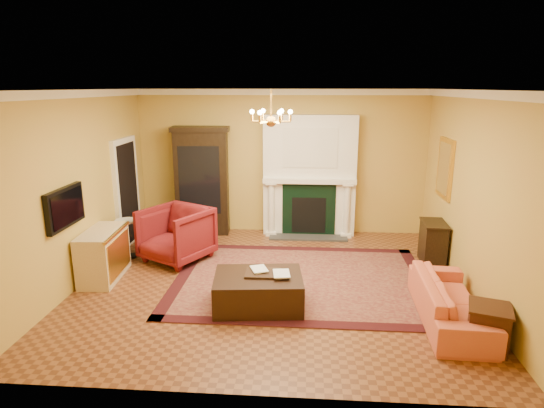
# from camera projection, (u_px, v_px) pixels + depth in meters

# --- Properties ---
(floor) EXTENTS (6.00, 5.50, 0.02)m
(floor) POSITION_uv_depth(u_px,v_px,m) (271.00, 283.00, 7.28)
(floor) COLOR brown
(floor) RESTS_ON ground
(ceiling) EXTENTS (6.00, 5.50, 0.02)m
(ceiling) POSITION_uv_depth(u_px,v_px,m) (271.00, 89.00, 6.52)
(ceiling) COLOR white
(ceiling) RESTS_ON wall_back
(wall_back) EXTENTS (6.00, 0.02, 3.00)m
(wall_back) POSITION_uv_depth(u_px,v_px,m) (281.00, 162.00, 9.56)
(wall_back) COLOR gold
(wall_back) RESTS_ON floor
(wall_front) EXTENTS (6.00, 0.02, 3.00)m
(wall_front) POSITION_uv_depth(u_px,v_px,m) (249.00, 258.00, 4.23)
(wall_front) COLOR gold
(wall_front) RESTS_ON floor
(wall_left) EXTENTS (0.02, 5.50, 3.00)m
(wall_left) POSITION_uv_depth(u_px,v_px,m) (80.00, 188.00, 7.11)
(wall_left) COLOR gold
(wall_left) RESTS_ON floor
(wall_right) EXTENTS (0.02, 5.50, 3.00)m
(wall_right) POSITION_uv_depth(u_px,v_px,m) (475.00, 195.00, 6.68)
(wall_right) COLOR gold
(wall_right) RESTS_ON floor
(fireplace) EXTENTS (1.90, 0.70, 2.50)m
(fireplace) POSITION_uv_depth(u_px,v_px,m) (309.00, 179.00, 9.41)
(fireplace) COLOR white
(fireplace) RESTS_ON wall_back
(crown_molding) EXTENTS (6.00, 5.50, 0.12)m
(crown_molding) POSITION_uv_depth(u_px,v_px,m) (275.00, 93.00, 7.46)
(crown_molding) COLOR white
(crown_molding) RESTS_ON ceiling
(doorway) EXTENTS (0.08, 1.05, 2.10)m
(doorway) POSITION_uv_depth(u_px,v_px,m) (127.00, 192.00, 8.86)
(doorway) COLOR white
(doorway) RESTS_ON wall_left
(tv_panel) EXTENTS (0.09, 0.95, 0.58)m
(tv_panel) POSITION_uv_depth(u_px,v_px,m) (65.00, 207.00, 6.57)
(tv_panel) COLOR black
(tv_panel) RESTS_ON wall_left
(gilt_mirror) EXTENTS (0.06, 0.76, 1.05)m
(gilt_mirror) POSITION_uv_depth(u_px,v_px,m) (445.00, 168.00, 8.00)
(gilt_mirror) COLOR gold
(gilt_mirror) RESTS_ON wall_right
(chandelier) EXTENTS (0.63, 0.55, 0.53)m
(chandelier) POSITION_uv_depth(u_px,v_px,m) (271.00, 117.00, 6.62)
(chandelier) COLOR #C28C35
(chandelier) RESTS_ON ceiling
(oriental_rug) EXTENTS (4.09, 3.07, 0.02)m
(oriental_rug) POSITION_uv_depth(u_px,v_px,m) (301.00, 279.00, 7.37)
(oriental_rug) COLOR #450E14
(oriental_rug) RESTS_ON floor
(china_cabinet) EXTENTS (1.12, 0.59, 2.16)m
(china_cabinet) POSITION_uv_depth(u_px,v_px,m) (202.00, 183.00, 9.52)
(china_cabinet) COLOR black
(china_cabinet) RESTS_ON floor
(wingback_armchair) EXTENTS (1.38, 1.36, 1.07)m
(wingback_armchair) POSITION_uv_depth(u_px,v_px,m) (176.00, 232.00, 8.10)
(wingback_armchair) COLOR maroon
(wingback_armchair) RESTS_ON floor
(pedestal_table) EXTENTS (0.40, 0.40, 0.72)m
(pedestal_table) POSITION_uv_depth(u_px,v_px,m) (127.00, 236.00, 8.24)
(pedestal_table) COLOR black
(pedestal_table) RESTS_ON floor
(commode) EXTENTS (0.58, 1.12, 0.81)m
(commode) POSITION_uv_depth(u_px,v_px,m) (103.00, 255.00, 7.36)
(commode) COLOR beige
(commode) RESTS_ON floor
(coral_sofa) EXTENTS (0.65, 1.96, 0.76)m
(coral_sofa) POSITION_uv_depth(u_px,v_px,m) (451.00, 294.00, 6.01)
(coral_sofa) COLOR #C4623E
(coral_sofa) RESTS_ON floor
(end_table) EXTENTS (0.56, 0.56, 0.51)m
(end_table) POSITION_uv_depth(u_px,v_px,m) (488.00, 328.00, 5.40)
(end_table) COLOR #32180D
(end_table) RESTS_ON floor
(console_table) EXTENTS (0.41, 0.67, 0.72)m
(console_table) POSITION_uv_depth(u_px,v_px,m) (433.00, 244.00, 8.01)
(console_table) COLOR black
(console_table) RESTS_ON floor
(leather_ottoman) EXTENTS (1.31, 1.02, 0.46)m
(leather_ottoman) POSITION_uv_depth(u_px,v_px,m) (258.00, 291.00, 6.42)
(leather_ottoman) COLOR black
(leather_ottoman) RESTS_ON oriental_rug
(ottoman_tray) EXTENTS (0.49, 0.38, 0.03)m
(ottoman_tray) POSITION_uv_depth(u_px,v_px,m) (263.00, 273.00, 6.41)
(ottoman_tray) COLOR black
(ottoman_tray) RESTS_ON leather_ottoman
(book_a) EXTENTS (0.21, 0.10, 0.28)m
(book_a) POSITION_uv_depth(u_px,v_px,m) (252.00, 262.00, 6.41)
(book_a) COLOR gray
(book_a) RESTS_ON ottoman_tray
(book_b) EXTENTS (0.23, 0.05, 0.31)m
(book_b) POSITION_uv_depth(u_px,v_px,m) (273.00, 264.00, 6.28)
(book_b) COLOR gray
(book_b) RESTS_ON ottoman_tray
(topiary_left) EXTENTS (0.18, 0.18, 0.47)m
(topiary_left) POSITION_uv_depth(u_px,v_px,m) (278.00, 164.00, 9.35)
(topiary_left) COLOR gray
(topiary_left) RESTS_ON fireplace
(topiary_right) EXTENTS (0.16, 0.16, 0.43)m
(topiary_right) POSITION_uv_depth(u_px,v_px,m) (336.00, 166.00, 9.27)
(topiary_right) COLOR gray
(topiary_right) RESTS_ON fireplace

